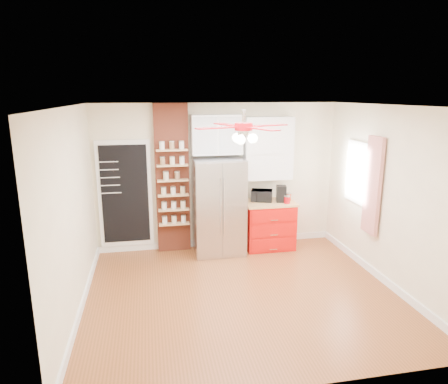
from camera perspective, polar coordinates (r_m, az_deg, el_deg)
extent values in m
plane|color=brown|center=(6.06, 2.54, -14.24)|extent=(4.50, 4.50, 0.00)
plane|color=white|center=(5.35, 2.85, 12.20)|extent=(4.50, 4.50, 0.00)
cube|color=beige|center=(7.46, -0.90, 2.23)|extent=(4.50, 0.02, 2.70)
cube|color=beige|center=(3.75, 9.94, -9.98)|extent=(4.50, 0.02, 2.70)
cube|color=beige|center=(5.50, -20.80, -2.94)|extent=(0.02, 4.00, 2.70)
cube|color=beige|center=(6.45, 22.52, -0.70)|extent=(0.02, 4.00, 2.70)
cube|color=white|center=(7.39, -13.95, -0.29)|extent=(0.95, 0.04, 1.95)
cube|color=black|center=(7.36, -13.96, -0.33)|extent=(0.82, 0.02, 1.78)
cube|color=brown|center=(7.28, -7.39, 1.83)|extent=(0.60, 0.16, 2.70)
cube|color=#B8B8BD|center=(7.21, -0.77, -2.07)|extent=(0.90, 0.70, 1.75)
cube|color=white|center=(7.16, -1.08, 8.22)|extent=(0.90, 0.35, 0.70)
cube|color=red|center=(7.61, 6.41, -4.80)|extent=(0.90, 0.60, 0.86)
cube|color=#DEB060|center=(7.48, 6.50, -1.53)|extent=(0.94, 0.64, 0.04)
cube|color=white|center=(7.44, 6.32, 6.22)|extent=(0.90, 0.30, 1.15)
cube|color=white|center=(7.14, 18.63, 2.62)|extent=(0.04, 0.75, 1.05)
cube|color=red|center=(6.68, 20.48, 0.84)|extent=(0.06, 0.40, 1.55)
cylinder|color=silver|center=(5.35, 2.83, 10.60)|extent=(0.05, 0.05, 0.20)
cylinder|color=#A20A12|center=(5.36, 2.82, 9.32)|extent=(0.24, 0.24, 0.10)
sphere|color=white|center=(5.38, 2.80, 7.62)|extent=(0.13, 0.13, 0.13)
imported|color=black|center=(7.47, 5.40, -0.51)|extent=(0.45, 0.38, 0.22)
cube|color=black|center=(7.46, 8.17, -0.25)|extent=(0.22, 0.22, 0.31)
cylinder|color=#AC0911|center=(7.38, 9.00, -1.14)|extent=(0.13, 0.13, 0.13)
cylinder|color=red|center=(7.59, 9.15, -0.73)|extent=(0.11, 0.11, 0.13)
cylinder|color=#C1B393|center=(7.12, -8.30, 2.28)|extent=(0.11, 0.11, 0.14)
cylinder|color=brown|center=(7.14, -6.70, 2.33)|extent=(0.11, 0.11, 0.13)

